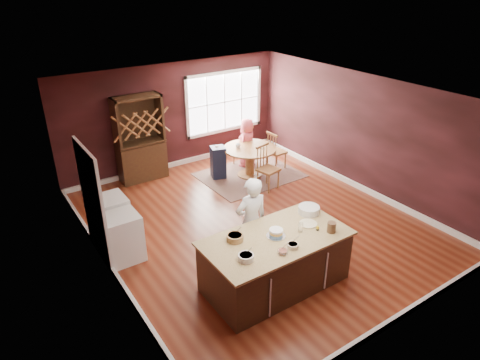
% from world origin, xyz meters
% --- Properties ---
extents(room_shell, '(7.00, 7.00, 7.00)m').
position_xyz_m(room_shell, '(0.00, 0.00, 1.35)').
color(room_shell, brown).
rests_on(room_shell, ground).
extents(window, '(2.36, 0.10, 1.66)m').
position_xyz_m(window, '(1.50, 3.47, 1.50)').
color(window, white).
rests_on(window, room_shell).
extents(doorway, '(0.08, 1.26, 2.13)m').
position_xyz_m(doorway, '(-2.97, 0.60, 1.02)').
color(doorway, white).
rests_on(doorway, room_shell).
extents(kitchen_island, '(2.35, 1.23, 0.92)m').
position_xyz_m(kitchen_island, '(-0.84, -1.79, 0.44)').
color(kitchen_island, '#3D2E16').
rests_on(kitchen_island, ground).
extents(dining_table, '(1.32, 1.32, 0.75)m').
position_xyz_m(dining_table, '(1.24, 1.88, 0.53)').
color(dining_table, brown).
rests_on(dining_table, ground).
extents(baker, '(0.64, 0.45, 1.65)m').
position_xyz_m(baker, '(-0.81, -1.06, 0.82)').
color(baker, silver).
rests_on(baker, ground).
extents(layer_cake, '(0.31, 0.31, 0.12)m').
position_xyz_m(layer_cake, '(-0.83, -1.76, 0.98)').
color(layer_cake, white).
rests_on(layer_cake, kitchen_island).
extents(bowl_blue, '(0.23, 0.23, 0.09)m').
position_xyz_m(bowl_blue, '(-1.57, -2.00, 0.96)').
color(bowl_blue, white).
rests_on(bowl_blue, kitchen_island).
extents(bowl_yellow, '(0.27, 0.27, 0.10)m').
position_xyz_m(bowl_yellow, '(-1.42, -1.49, 0.97)').
color(bowl_yellow, '#9F7440').
rests_on(bowl_yellow, kitchen_island).
extents(bowl_pink, '(0.16, 0.16, 0.06)m').
position_xyz_m(bowl_pink, '(-1.03, -2.18, 0.95)').
color(bowl_pink, white).
rests_on(bowl_pink, kitchen_island).
extents(bowl_olive, '(0.18, 0.18, 0.07)m').
position_xyz_m(bowl_olive, '(-0.81, -2.14, 0.95)').
color(bowl_olive, beige).
rests_on(bowl_olive, kitchen_island).
extents(drinking_glass, '(0.08, 0.08, 0.16)m').
position_xyz_m(drinking_glass, '(-0.42, -1.88, 1.00)').
color(drinking_glass, silver).
rests_on(drinking_glass, kitchen_island).
extents(dinner_plate, '(0.30, 0.30, 0.02)m').
position_xyz_m(dinner_plate, '(-0.17, -1.78, 0.93)').
color(dinner_plate, beige).
rests_on(dinner_plate, kitchen_island).
extents(white_tub, '(0.37, 0.37, 0.13)m').
position_xyz_m(white_tub, '(0.09, -1.51, 0.98)').
color(white_tub, silver).
rests_on(white_tub, kitchen_island).
extents(stoneware_crock, '(0.14, 0.14, 0.17)m').
position_xyz_m(stoneware_crock, '(-0.02, -2.15, 1.01)').
color(stoneware_crock, brown).
rests_on(stoneware_crock, kitchen_island).
extents(toy_figurine, '(0.05, 0.05, 0.08)m').
position_xyz_m(toy_figurine, '(-0.17, -2.00, 0.96)').
color(toy_figurine, yellow).
rests_on(toy_figurine, kitchen_island).
extents(rug, '(2.45, 1.91, 0.01)m').
position_xyz_m(rug, '(1.24, 1.88, 0.01)').
color(rug, brown).
rests_on(rug, ground).
extents(chair_east, '(0.43, 0.45, 1.02)m').
position_xyz_m(chair_east, '(2.08, 1.86, 0.51)').
color(chair_east, brown).
rests_on(chair_east, ground).
extents(chair_south, '(0.54, 0.53, 1.09)m').
position_xyz_m(chair_south, '(1.17, 1.04, 0.54)').
color(chair_south, brown).
rests_on(chair_south, ground).
extents(chair_north, '(0.57, 0.56, 1.06)m').
position_xyz_m(chair_north, '(1.51, 2.60, 0.53)').
color(chair_north, '#975720').
rests_on(chair_north, ground).
extents(seated_woman, '(0.76, 0.67, 1.30)m').
position_xyz_m(seated_woman, '(1.53, 2.41, 0.65)').
color(seated_woman, '#E35362').
rests_on(seated_woman, ground).
extents(high_chair, '(0.43, 0.43, 0.85)m').
position_xyz_m(high_chair, '(0.52, 2.23, 0.42)').
color(high_chair, '#181C30').
rests_on(high_chair, ground).
extents(toddler, '(0.18, 0.14, 0.26)m').
position_xyz_m(toddler, '(0.49, 2.23, 0.81)').
color(toddler, '#8CA5BF').
rests_on(toddler, high_chair).
extents(table_plate, '(0.19, 0.19, 0.01)m').
position_xyz_m(table_plate, '(1.50, 1.76, 0.76)').
color(table_plate, beige).
rests_on(table_plate, dining_table).
extents(table_cup, '(0.15, 0.15, 0.10)m').
position_xyz_m(table_cup, '(0.99, 2.04, 0.80)').
color(table_cup, white).
rests_on(table_cup, dining_table).
extents(hutch, '(1.15, 0.48, 2.10)m').
position_xyz_m(hutch, '(-1.06, 3.22, 1.05)').
color(hutch, '#3A1E12').
rests_on(hutch, ground).
extents(washer, '(0.61, 0.59, 0.89)m').
position_xyz_m(washer, '(-2.64, 0.28, 0.44)').
color(washer, white).
rests_on(washer, ground).
extents(dryer, '(0.64, 0.62, 0.94)m').
position_xyz_m(dryer, '(-2.64, 0.92, 0.47)').
color(dryer, white).
rests_on(dryer, ground).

